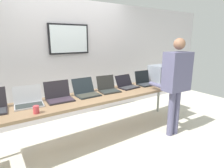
# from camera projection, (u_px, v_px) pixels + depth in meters

# --- Properties ---
(ground) EXTENTS (8.00, 8.00, 0.04)m
(ground) POSITION_uv_depth(u_px,v_px,m) (101.00, 137.00, 3.25)
(ground) COLOR beige
(back_wall) EXTENTS (8.00, 0.11, 2.41)m
(back_wall) POSITION_uv_depth(u_px,v_px,m) (73.00, 60.00, 3.86)
(back_wall) COLOR silver
(back_wall) RESTS_ON ground
(workbench) EXTENTS (3.54, 0.70, 0.76)m
(workbench) POSITION_uv_depth(u_px,v_px,m) (101.00, 97.00, 3.07)
(workbench) COLOR #8B6C4D
(workbench) RESTS_ON ground
(equipment_box) EXTENTS (0.40, 0.38, 0.35)m
(equipment_box) POSITION_uv_depth(u_px,v_px,m) (160.00, 74.00, 3.92)
(equipment_box) COLOR gray
(equipment_box) RESTS_ON workbench
(laptop_station_1) EXTENTS (0.40, 0.35, 0.25)m
(laptop_station_1) POSITION_uv_depth(u_px,v_px,m) (29.00, 101.00, 2.55)
(laptop_station_1) COLOR #AFAFB4
(laptop_station_1) RESTS_ON workbench
(laptop_station_2) EXTENTS (0.39, 0.34, 0.27)m
(laptop_station_2) POSITION_uv_depth(u_px,v_px,m) (59.00, 96.00, 2.77)
(laptop_station_2) COLOR #262127
(laptop_station_2) RESTS_ON workbench
(laptop_station_3) EXTENTS (0.37, 0.37, 0.26)m
(laptop_station_3) POSITION_uv_depth(u_px,v_px,m) (86.00, 91.00, 3.02)
(laptop_station_3) COLOR #1E262B
(laptop_station_3) RESTS_ON workbench
(laptop_station_4) EXTENTS (0.36, 0.35, 0.26)m
(laptop_station_4) POSITION_uv_depth(u_px,v_px,m) (108.00, 88.00, 3.23)
(laptop_station_4) COLOR #282725
(laptop_station_4) RESTS_ON workbench
(laptop_station_5) EXTENTS (0.39, 0.36, 0.22)m
(laptop_station_5) POSITION_uv_depth(u_px,v_px,m) (127.00, 85.00, 3.48)
(laptop_station_5) COLOR black
(laptop_station_5) RESTS_ON workbench
(laptop_station_6) EXTENTS (0.36, 0.33, 0.26)m
(laptop_station_6) POSITION_uv_depth(u_px,v_px,m) (145.00, 82.00, 3.70)
(laptop_station_6) COLOR black
(laptop_station_6) RESTS_ON workbench
(person) EXTENTS (0.46, 0.61, 1.67)m
(person) POSITION_uv_depth(u_px,v_px,m) (176.00, 79.00, 3.09)
(person) COLOR #555373
(person) RESTS_ON ground
(coffee_mug) EXTENTS (0.07, 0.07, 0.10)m
(coffee_mug) POSITION_uv_depth(u_px,v_px,m) (36.00, 110.00, 2.27)
(coffee_mug) COLOR #C33A40
(coffee_mug) RESTS_ON workbench
(paper_sheet) EXTENTS (0.22, 0.30, 0.00)m
(paper_sheet) POSITION_uv_depth(u_px,v_px,m) (165.00, 85.00, 3.66)
(paper_sheet) COLOR white
(paper_sheet) RESTS_ON workbench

